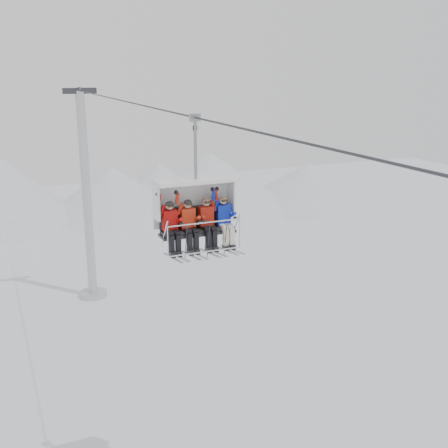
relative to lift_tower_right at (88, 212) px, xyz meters
name	(u,v)px	position (x,y,z in m)	size (l,w,h in m)	color
ridgeline	(35,195)	(-1.58, 20.05, -2.94)	(72.00, 21.00, 7.00)	silver
lift_tower_right	(88,212)	(0.00, 0.00, 0.00)	(2.00, 1.80, 13.48)	#B4B6BB
haul_cable	(224,124)	(0.00, -22.00, 7.52)	(0.06, 0.06, 50.00)	#313136
chairlift_carrier	(195,205)	(0.00, -19.75, 4.92)	(2.47, 1.17, 3.98)	black
skier_far_left	(171,225)	(-0.86, -20.06, 4.45)	(0.42, 1.69, 1.68)	#AE0D0B
skier_center_left	(189,223)	(-0.30, -20.06, 4.45)	(0.42, 1.69, 1.68)	red
skier_center_right	(207,221)	(0.28, -20.06, 4.45)	(0.42, 1.69, 1.68)	#A21A0D
skier_far_right	(224,219)	(0.85, -20.06, 4.45)	(0.42, 1.69, 1.68)	#0F25AD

